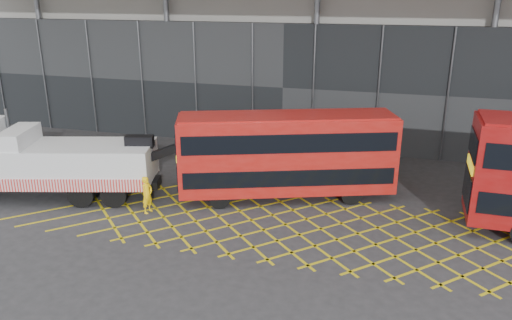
% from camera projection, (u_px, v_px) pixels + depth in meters
% --- Properties ---
extents(ground_plane, '(120.00, 120.00, 0.00)m').
position_uv_depth(ground_plane, '(186.00, 212.00, 23.60)').
color(ground_plane, '#2C2D2F').
extents(road_markings, '(27.96, 7.16, 0.01)m').
position_uv_depth(road_markings, '(303.00, 227.00, 22.15)').
color(road_markings, gold).
rests_on(road_markings, ground_plane).
extents(construction_building, '(55.00, 23.97, 18.00)m').
position_uv_depth(construction_building, '(304.00, 4.00, 36.93)').
color(construction_building, gray).
rests_on(construction_building, ground_plane).
extents(recovery_truck, '(12.32, 5.60, 4.31)m').
position_uv_depth(recovery_truck, '(40.00, 160.00, 24.71)').
color(recovery_truck, black).
rests_on(recovery_truck, ground_plane).
extents(bus_towed, '(10.74, 5.95, 4.30)m').
position_uv_depth(bus_towed, '(286.00, 153.00, 24.51)').
color(bus_towed, '#AD140F').
rests_on(bus_towed, ground_plane).
extents(worker, '(0.53, 0.71, 1.79)m').
position_uv_depth(worker, '(147.00, 195.00, 23.32)').
color(worker, yellow).
rests_on(worker, ground_plane).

